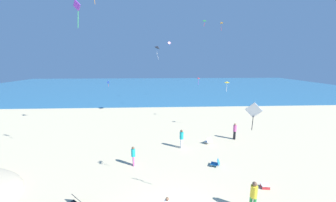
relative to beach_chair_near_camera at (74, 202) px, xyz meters
The scene contains 19 objects.
ground_plane 9.73m from the beach_chair_near_camera, 55.72° to the left, with size 120.00×120.00×0.00m, color beige.
ocean_water 53.32m from the beach_chair_near_camera, 84.10° to the left, with size 120.00×60.00×0.05m, color teal.
beach_chair_near_camera is the anchor object (origin of this frame).
beach_chair_far_right 12.28m from the beach_chair_near_camera, 38.99° to the left, with size 0.80×0.82×0.61m.
beach_chair_far_left 9.75m from the beach_chair_near_camera, 21.78° to the left, with size 0.80×0.74×0.61m.
cooler_box 11.43m from the beach_chair_near_camera, ahead, with size 0.54×0.43×0.24m.
person_0 4.95m from the beach_chair_near_camera, 56.03° to the left, with size 0.35×0.35×1.55m.
person_1 15.21m from the beach_chair_near_camera, 34.72° to the left, with size 0.38×0.38×1.71m.
person_4 9.72m from the beach_chair_near_camera, 45.55° to the left, with size 0.47×0.47×1.76m.
person_6 9.71m from the beach_chair_near_camera, ahead, with size 0.49×0.49×1.76m.
kite_red 18.95m from the beach_chair_near_camera, 56.77° to the left, with size 0.45×0.43×0.95m.
kite_white 10.57m from the beach_chair_near_camera, ahead, with size 0.70×0.33×1.34m.
kite_green 25.49m from the beach_chair_near_camera, 58.84° to the left, with size 0.43×0.34×0.88m.
kite_orange 35.79m from the beach_chair_near_camera, 59.19° to the left, with size 0.81×0.79×1.63m.
kite_pink 30.81m from the beach_chair_near_camera, 76.23° to the left, with size 0.62×0.25×0.96m.
kite_purple 11.71m from the beach_chair_near_camera, 96.14° to the left, with size 0.60×0.37×1.72m.
kite_black 20.09m from the beach_chair_near_camera, 74.66° to the left, with size 0.76×0.90×1.88m.
kite_yellow 17.66m from the beach_chair_near_camera, 42.69° to the left, with size 0.54×0.50×1.24m.
kite_blue 24.52m from the beach_chair_near_camera, 99.55° to the left, with size 0.47×0.26×1.01m.
Camera 1 is at (-0.75, -7.30, 7.82)m, focal length 20.16 mm.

